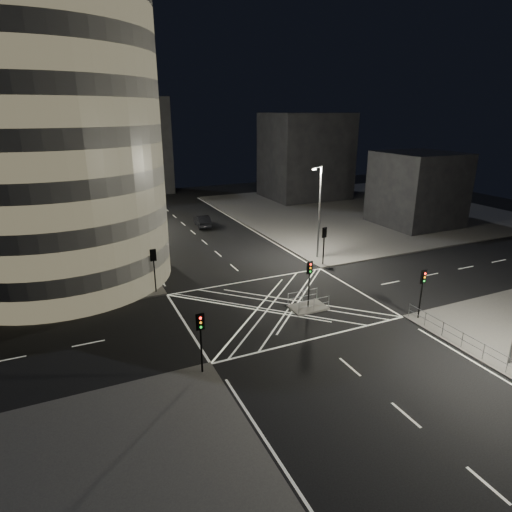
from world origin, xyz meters
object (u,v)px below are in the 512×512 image
traffic_signal_nr (422,285)px  sedan (203,221)px  traffic_signal_fl (154,263)px  traffic_signal_fr (324,239)px  street_lamp_left_near (134,221)px  traffic_signal_nl (201,332)px  street_lamp_left_far (111,191)px  central_island (308,307)px  traffic_signal_island (309,275)px  street_lamp_right_far (319,209)px

traffic_signal_nr → sedan: traffic_signal_nr is taller
traffic_signal_fl → sedan: 23.39m
traffic_signal_fr → street_lamp_left_near: size_ratio=0.40×
traffic_signal_nl → traffic_signal_fr: (17.60, 13.60, 0.00)m
traffic_signal_fr → street_lamp_left_far: bearing=128.2°
street_lamp_left_far → traffic_signal_fl: bearing=-88.4°
traffic_signal_nl → traffic_signal_fr: size_ratio=1.00×
central_island → traffic_signal_island: size_ratio=0.75×
traffic_signal_nl → sedan: size_ratio=0.83×
traffic_signal_nr → traffic_signal_island: (-6.80, 5.30, 0.00)m
central_island → traffic_signal_nl: bearing=-153.9°
traffic_signal_fr → street_lamp_left_far: street_lamp_left_far is taller
traffic_signal_fl → traffic_signal_nr: 22.24m
traffic_signal_fr → sedan: traffic_signal_fr is taller
central_island → street_lamp_left_far: bearing=110.0°
traffic_signal_fr → traffic_signal_nr: same height
traffic_signal_nr → street_lamp_left_near: (-18.24, 18.80, 2.63)m
central_island → street_lamp_left_far: street_lamp_left_far is taller
central_island → street_lamp_right_far: bearing=54.7°
traffic_signal_nl → street_lamp_left_near: size_ratio=0.40×
traffic_signal_fr → traffic_signal_island: size_ratio=1.00×
traffic_signal_fr → street_lamp_right_far: 3.48m
street_lamp_left_near → street_lamp_left_far: bearing=90.0°
traffic_signal_fl → traffic_signal_fr: same height
traffic_signal_nr → street_lamp_right_far: street_lamp_right_far is taller
sedan → traffic_signal_fl: bearing=68.1°
central_island → traffic_signal_fl: traffic_signal_fl is taller
traffic_signal_nr → sedan: (-6.68, 34.18, -2.12)m
street_lamp_right_far → sedan: 20.34m
central_island → traffic_signal_fl: 13.91m
central_island → sedan: sedan is taller
traffic_signal_fr → street_lamp_right_far: size_ratio=0.40×
street_lamp_left_near → traffic_signal_nl: bearing=-88.1°
traffic_signal_fl → traffic_signal_fr: size_ratio=1.00×
central_island → street_lamp_right_far: 13.98m
central_island → sedan: 28.89m
street_lamp_left_near → street_lamp_right_far: same height
traffic_signal_nl → traffic_signal_nr: same height
central_island → traffic_signal_nr: size_ratio=0.75×
traffic_signal_fr → traffic_signal_island: (-6.80, -8.30, 0.00)m
traffic_signal_fl → traffic_signal_nl: bearing=-90.0°
traffic_signal_island → street_lamp_right_far: (7.44, 10.50, 2.63)m
traffic_signal_fr → traffic_signal_nr: (0.00, -13.60, 0.00)m
traffic_signal_nl → traffic_signal_nr: bearing=0.0°
traffic_signal_nr → street_lamp_right_far: 16.03m
central_island → street_lamp_right_far: (7.44, 10.50, 5.47)m
traffic_signal_nr → street_lamp_left_near: size_ratio=0.40×
traffic_signal_island → street_lamp_left_near: bearing=130.3°
traffic_signal_nr → street_lamp_right_far: size_ratio=0.40×
traffic_signal_nr → street_lamp_left_far: 41.15m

